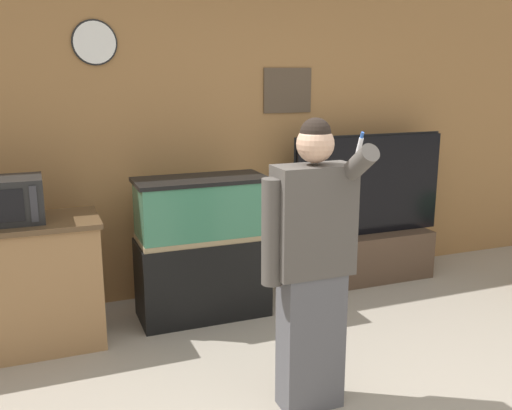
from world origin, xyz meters
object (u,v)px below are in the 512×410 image
object	(u,v)px
tv_on_stand	(367,239)
person_standing	(311,264)
microwave	(7,200)
aquarium_on_stand	(202,248)

from	to	relation	value
tv_on_stand	person_standing	xyz separation A→B (m)	(-1.42, -1.66, 0.47)
microwave	person_standing	xyz separation A→B (m)	(1.55, -1.37, -0.20)
person_standing	microwave	bearing A→B (deg)	138.50
tv_on_stand	person_standing	bearing A→B (deg)	-130.58
microwave	aquarium_on_stand	distance (m)	1.44
microwave	person_standing	bearing A→B (deg)	-41.50
microwave	person_standing	distance (m)	2.08
tv_on_stand	microwave	bearing A→B (deg)	-174.54
microwave	tv_on_stand	bearing A→B (deg)	5.46
microwave	aquarium_on_stand	bearing A→B (deg)	2.88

